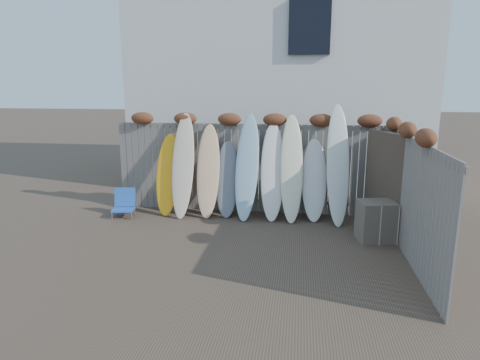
# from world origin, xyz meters

# --- Properties ---
(ground) EXTENTS (80.00, 80.00, 0.00)m
(ground) POSITION_xyz_m (0.00, 0.00, 0.00)
(ground) COLOR #493A2D
(back_fence) EXTENTS (6.05, 0.28, 2.24)m
(back_fence) POSITION_xyz_m (0.06, 2.39, 1.18)
(back_fence) COLOR slate
(back_fence) RESTS_ON ground
(right_fence) EXTENTS (0.28, 4.40, 2.24)m
(right_fence) POSITION_xyz_m (2.99, 0.25, 1.14)
(right_fence) COLOR slate
(right_fence) RESTS_ON ground
(house) EXTENTS (8.50, 5.50, 6.33)m
(house) POSITION_xyz_m (0.50, 6.50, 3.20)
(house) COLOR silver
(house) RESTS_ON ground
(beach_chair) EXTENTS (0.53, 0.56, 0.61)m
(beach_chair) POSITION_xyz_m (-2.65, 1.66, 0.28)
(beach_chair) COLOR blue
(beach_chair) RESTS_ON ground
(wooden_crate) EXTENTS (0.74, 0.65, 0.75)m
(wooden_crate) POSITION_xyz_m (2.60, 0.85, 0.38)
(wooden_crate) COLOR brown
(wooden_crate) RESTS_ON ground
(lattice_panel) EXTENTS (0.52, 1.25, 1.97)m
(lattice_panel) POSITION_xyz_m (2.79, 1.38, 0.99)
(lattice_panel) COLOR brown
(lattice_panel) RESTS_ON ground
(surfboard_0) EXTENTS (0.55, 0.65, 1.78)m
(surfboard_0) POSITION_xyz_m (-1.74, 2.01, 0.89)
(surfboard_0) COLOR #FFA510
(surfboard_0) RESTS_ON ground
(surfboard_1) EXTENTS (0.49, 0.79, 2.25)m
(surfboard_1) POSITION_xyz_m (-1.36, 1.92, 1.12)
(surfboard_1) COLOR beige
(surfboard_1) RESTS_ON ground
(surfboard_2) EXTENTS (0.53, 0.72, 2.00)m
(surfboard_2) POSITION_xyz_m (-0.82, 1.99, 1.00)
(surfboard_2) COLOR #E2AB66
(surfboard_2) RESTS_ON ground
(surfboard_3) EXTENTS (0.54, 0.62, 1.65)m
(surfboard_3) POSITION_xyz_m (-0.40, 2.03, 0.82)
(surfboard_3) COLOR slate
(surfboard_3) RESTS_ON ground
(surfboard_4) EXTENTS (0.57, 0.83, 2.24)m
(surfboard_4) POSITION_xyz_m (0.05, 1.94, 1.12)
(surfboard_4) COLOR #95BCD2
(surfboard_4) RESTS_ON ground
(surfboard_5) EXTENTS (0.54, 0.75, 2.05)m
(surfboard_5) POSITION_xyz_m (0.59, 1.98, 1.03)
(surfboard_5) COLOR white
(surfboard_5) RESTS_ON ground
(surfboard_6) EXTENTS (0.53, 0.82, 2.23)m
(surfboard_6) POSITION_xyz_m (1.00, 1.94, 1.12)
(surfboard_6) COLOR beige
(surfboard_6) RESTS_ON ground
(surfboard_7) EXTENTS (0.56, 0.65, 1.73)m
(surfboard_7) POSITION_xyz_m (1.48, 2.03, 0.86)
(surfboard_7) COLOR silver
(surfboard_7) RESTS_ON ground
(surfboard_8) EXTENTS (0.54, 0.90, 2.46)m
(surfboard_8) POSITION_xyz_m (1.95, 1.89, 1.23)
(surfboard_8) COLOR silver
(surfboard_8) RESTS_ON ground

